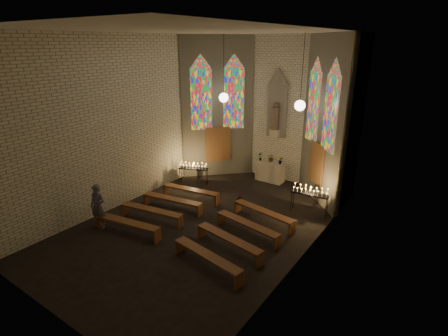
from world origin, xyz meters
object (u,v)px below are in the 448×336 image
Objects in this scene: altar at (270,171)px; votive_stand_right at (310,192)px; aisle_flower_pot at (240,198)px; visitor at (98,207)px; votive_stand_left at (193,167)px.

votive_stand_right reaches higher than altar.
aisle_flower_pot is at bearing -171.21° from votive_stand_right.
altar is 0.80× the size of visitor.
votive_stand_left is at bearing -138.45° from altar.
aisle_flower_pot is 0.25× the size of visitor.
altar is at bearing 55.15° from visitor.
votive_stand_left is (-3.00, 0.47, 0.68)m from aisle_flower_pot.
votive_stand_right reaches higher than aisle_flower_pot.
altar is at bearing 17.91° from votive_stand_left.
altar is 8.48m from visitor.
votive_stand_right is at bearing -21.12° from votive_stand_left.
aisle_flower_pot is (0.12, -3.02, -0.28)m from altar.
visitor reaches higher than votive_stand_right.
aisle_flower_pot is 0.29× the size of votive_stand_right.
votive_stand_right is at bearing -37.36° from altar.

